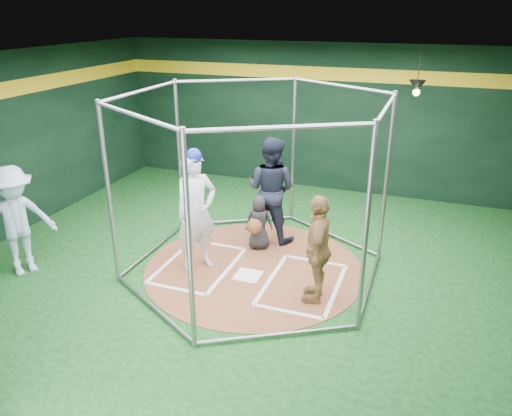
% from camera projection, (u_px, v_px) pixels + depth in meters
% --- Properties ---
extents(room_shell, '(10.10, 9.10, 3.53)m').
position_uv_depth(room_shell, '(254.00, 173.00, 8.07)').
color(room_shell, '#0D3A12').
rests_on(room_shell, ground).
extents(clay_disc, '(3.80, 3.80, 0.01)m').
position_uv_depth(clay_disc, '(254.00, 268.00, 8.72)').
color(clay_disc, brown).
rests_on(clay_disc, ground).
extents(home_plate, '(0.43, 0.43, 0.01)m').
position_uv_depth(home_plate, '(248.00, 275.00, 8.45)').
color(home_plate, white).
rests_on(home_plate, clay_disc).
extents(batter_box_left, '(1.17, 1.77, 0.01)m').
position_uv_depth(batter_box_left, '(199.00, 265.00, 8.80)').
color(batter_box_left, white).
rests_on(batter_box_left, clay_disc).
extents(batter_box_right, '(1.17, 1.77, 0.01)m').
position_uv_depth(batter_box_right, '(303.00, 284.00, 8.19)').
color(batter_box_right, white).
rests_on(batter_box_right, clay_disc).
extents(batting_cage, '(4.05, 4.67, 3.00)m').
position_uv_depth(batting_cage, '(254.00, 188.00, 8.15)').
color(batting_cage, gray).
rests_on(batting_cage, ground).
extents(pendant_lamp_near, '(0.34, 0.34, 0.90)m').
position_uv_depth(pendant_lamp_near, '(417.00, 86.00, 10.12)').
color(pendant_lamp_near, black).
rests_on(pendant_lamp_near, room_shell).
extents(batter_figure, '(0.83, 0.90, 2.14)m').
position_uv_depth(batter_figure, '(196.00, 211.00, 8.36)').
color(batter_figure, silver).
rests_on(batter_figure, clay_disc).
extents(visitor_leopard, '(0.55, 1.05, 1.72)m').
position_uv_depth(visitor_leopard, '(318.00, 249.00, 7.50)').
color(visitor_leopard, tan).
rests_on(visitor_leopard, clay_disc).
extents(catcher_figure, '(0.59, 0.63, 1.04)m').
position_uv_depth(catcher_figure, '(259.00, 223.00, 9.23)').
color(catcher_figure, black).
rests_on(catcher_figure, clay_disc).
extents(umpire, '(1.08, 0.90, 2.03)m').
position_uv_depth(umpire, '(271.00, 189.00, 9.46)').
color(umpire, black).
rests_on(umpire, clay_disc).
extents(bystander_blue, '(1.22, 1.41, 1.89)m').
position_uv_depth(bystander_blue, '(17.00, 221.00, 8.26)').
color(bystander_blue, '#A5C0DA').
rests_on(bystander_blue, ground).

